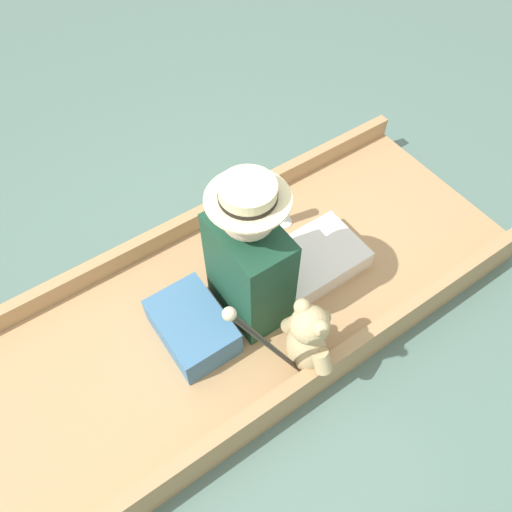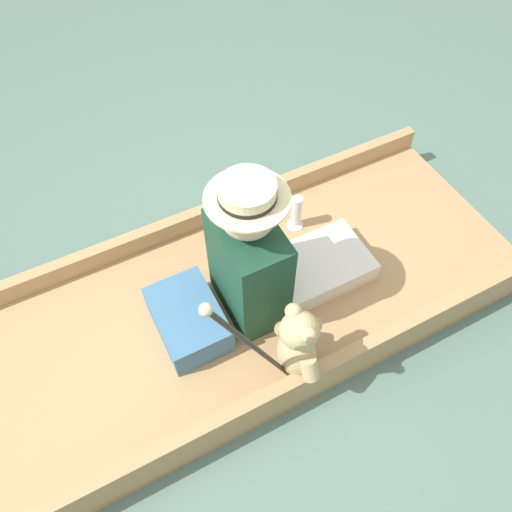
# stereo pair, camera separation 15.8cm
# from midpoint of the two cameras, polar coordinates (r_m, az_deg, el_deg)

# --- Properties ---
(ground_plane) EXTENTS (16.00, 16.00, 0.00)m
(ground_plane) POSITION_cam_midpoint_polar(r_m,az_deg,el_deg) (2.61, 0.04, -6.68)
(ground_plane) COLOR slate
(punt_boat) EXTENTS (1.11, 2.86, 0.27)m
(punt_boat) POSITION_cam_midpoint_polar(r_m,az_deg,el_deg) (2.53, 0.04, -5.72)
(punt_boat) COLOR tan
(punt_boat) RESTS_ON ground_plane
(seat_cushion) EXTENTS (0.41, 0.28, 0.17)m
(seat_cushion) POSITION_cam_midpoint_polar(r_m,az_deg,el_deg) (2.33, -5.81, -7.33)
(seat_cushion) COLOR teal
(seat_cushion) RESTS_ON punt_boat
(seated_person) EXTENTS (0.38, 0.81, 0.83)m
(seated_person) POSITION_cam_midpoint_polar(r_m,az_deg,el_deg) (2.22, 3.13, -0.45)
(seated_person) COLOR white
(seated_person) RESTS_ON punt_boat
(teddy_bear) EXTENTS (0.31, 0.18, 0.45)m
(teddy_bear) POSITION_cam_midpoint_polar(r_m,az_deg,el_deg) (2.13, 6.98, -10.23)
(teddy_bear) COLOR tan
(teddy_bear) RESTS_ON punt_boat
(wine_glass) EXTENTS (0.09, 0.09, 0.22)m
(wine_glass) POSITION_cam_midpoint_polar(r_m,az_deg,el_deg) (2.66, 6.36, 5.10)
(wine_glass) COLOR silver
(wine_glass) RESTS_ON punt_boat
(walking_cane) EXTENTS (0.04, 0.37, 0.88)m
(walking_cane) POSITION_cam_midpoint_polar(r_m,az_deg,el_deg) (1.79, 1.71, -10.03)
(walking_cane) COLOR #2D2823
(walking_cane) RESTS_ON punt_boat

